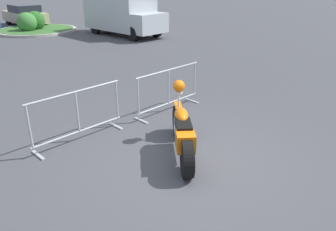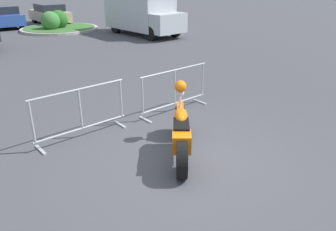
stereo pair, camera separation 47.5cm
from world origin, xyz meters
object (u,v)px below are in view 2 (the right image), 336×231
crowd_barrier_far (175,90)px  parked_car_tan (50,14)px  motorcycle (181,131)px  delivery_van (142,12)px  parked_car_blue (3,16)px  crowd_barrier_near (81,113)px

crowd_barrier_far → parked_car_tan: parked_car_tan is taller
motorcycle → delivery_van: (6.77, 12.02, 0.77)m
delivery_van → parked_car_blue: 9.65m
crowd_barrier_far → crowd_barrier_near: bearing=180.0°
delivery_van → parked_car_tan: delivery_van is taller
crowd_barrier_far → parked_car_blue: (-0.15, 18.01, 0.13)m
motorcycle → parked_car_blue: (1.06, 19.78, 0.21)m
motorcycle → parked_car_tan: parked_car_tan is taller
motorcycle → parked_car_blue: 19.81m
crowd_barrier_far → parked_car_blue: size_ratio=0.51×
parked_car_blue → crowd_barrier_far: bearing=178.2°
motorcycle → delivery_van: delivery_van is taller
motorcycle → parked_car_tan: size_ratio=0.46×
delivery_van → crowd_barrier_near: bearing=-43.1°
crowd_barrier_near → parked_car_blue: parked_car_blue is taller
crowd_barrier_near → parked_car_blue: size_ratio=0.51×
crowd_barrier_far → parked_car_blue: bearing=90.5°
parked_car_blue → parked_car_tan: parked_car_tan is taller
crowd_barrier_far → parked_car_tan: (2.77, 17.77, 0.13)m
delivery_van → motorcycle: bearing=-34.6°
crowd_barrier_near → parked_car_blue: 18.15m
motorcycle → parked_car_tan: (3.99, 19.53, 0.21)m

